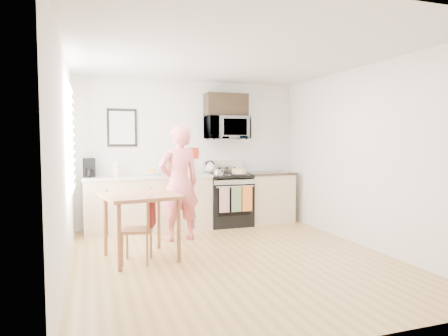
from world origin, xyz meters
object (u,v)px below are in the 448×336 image
object	(u,v)px
dining_table	(141,202)
person	(179,183)
microwave	(227,128)
cake	(239,172)
range	(228,201)
chair	(146,219)

from	to	relation	value
dining_table	person	bearing A→B (deg)	49.89
microwave	dining_table	size ratio (longest dim) A/B	0.83
cake	dining_table	bearing A→B (deg)	-142.70
range	dining_table	distance (m)	2.40
chair	cake	size ratio (longest dim) A/B	2.72
microwave	chair	bearing A→B (deg)	-132.25
cake	person	bearing A→B (deg)	-152.25
dining_table	chair	xyz separation A→B (m)	(0.05, -0.17, -0.20)
cake	chair	bearing A→B (deg)	-138.83
microwave	cake	bearing A→B (deg)	-62.00
person	chair	world-z (taller)	person
dining_table	chair	size ratio (longest dim) A/B	1.07
person	dining_table	size ratio (longest dim) A/B	1.93
dining_table	cake	distance (m)	2.40
person	dining_table	xyz separation A→B (m)	(-0.68, -0.80, -0.13)
chair	dining_table	bearing A→B (deg)	121.73
person	chair	xyz separation A→B (m)	(-0.63, -0.98, -0.33)
range	microwave	xyz separation A→B (m)	(-0.00, 0.10, 1.32)
microwave	person	size ratio (longest dim) A/B	0.43
range	dining_table	bearing A→B (deg)	-137.59
range	chair	xyz separation A→B (m)	(-1.71, -1.78, 0.11)
person	chair	size ratio (longest dim) A/B	2.07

